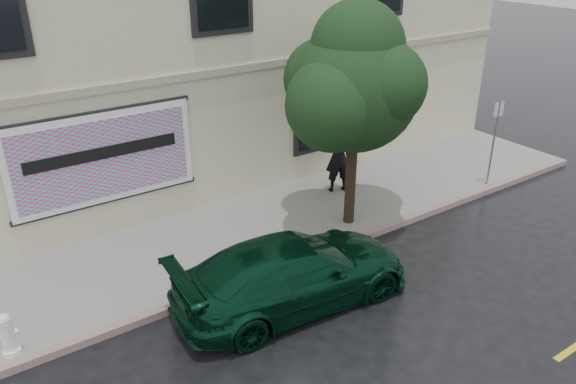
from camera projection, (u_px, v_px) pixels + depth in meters
ground at (351, 293)px, 11.42m from camera, size 90.00×90.00×0.00m
sidewalk at (265, 226)px, 13.81m from camera, size 20.00×3.50×0.15m
curb at (307, 258)px, 12.51m from camera, size 20.00×0.18×0.16m
building at (160, 48)px, 16.63m from camera, size 20.00×8.12×7.00m
billboard at (104, 158)px, 12.58m from camera, size 4.30×0.16×2.20m
car at (293, 272)px, 10.86m from camera, size 4.92×2.45×1.39m
pedestrian at (338, 157)px, 15.11m from camera, size 0.83×0.67×1.99m
umbrella at (340, 108)px, 14.53m from camera, size 1.03×1.03×0.73m
street_tree at (355, 89)px, 12.47m from camera, size 2.88×2.88×4.80m
fire_hydrant at (8, 334)px, 9.44m from camera, size 0.33×0.31×0.80m
sign_pole at (495, 135)px, 15.29m from camera, size 0.30×0.08×2.42m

